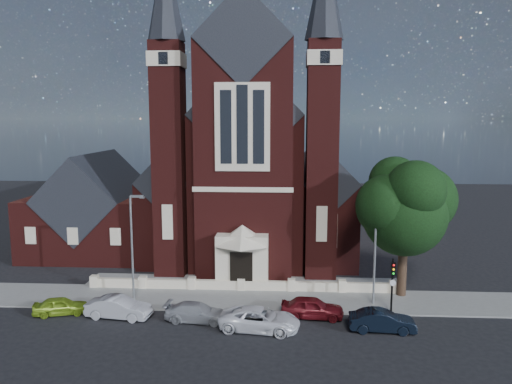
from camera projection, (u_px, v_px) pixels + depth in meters
ground at (249, 261)px, 48.33m from camera, size 120.00×120.00×0.00m
pavement_strip at (239, 300)px, 37.96m from camera, size 60.00×5.00×0.12m
forecourt_paving at (243, 283)px, 41.91m from camera, size 26.00×3.00×0.14m
forecourt_wall at (241, 291)px, 39.93m from camera, size 24.00×0.40×0.90m
church at (254, 169)px, 54.98m from camera, size 20.01×34.90×29.20m
parish_hall at (97, 213)px, 51.61m from camera, size 12.00×12.20×10.24m
street_tree at (407, 209)px, 37.43m from camera, size 6.40×6.60×10.70m
street_lamp_left at (133, 241)px, 37.24m from camera, size 1.16×0.22×8.09m
street_lamp_right at (376, 245)px, 36.23m from camera, size 1.16×0.22×8.09m
traffic_signal at (393, 278)px, 34.91m from camera, size 0.28×0.42×4.00m
car_lime_van at (61, 306)px, 35.05m from camera, size 3.92×2.40×1.25m
car_silver_a at (119, 308)px, 34.43m from camera, size 4.66×2.11×1.48m
car_silver_b at (197, 312)px, 33.86m from camera, size 4.52×2.18×1.27m
car_white_suv at (260, 319)px, 32.43m from camera, size 5.53×3.08×1.46m
car_dark_red at (312, 308)px, 34.45m from camera, size 4.43×2.00×1.48m
car_navy at (382, 321)px, 32.26m from camera, size 4.30×1.65×1.40m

